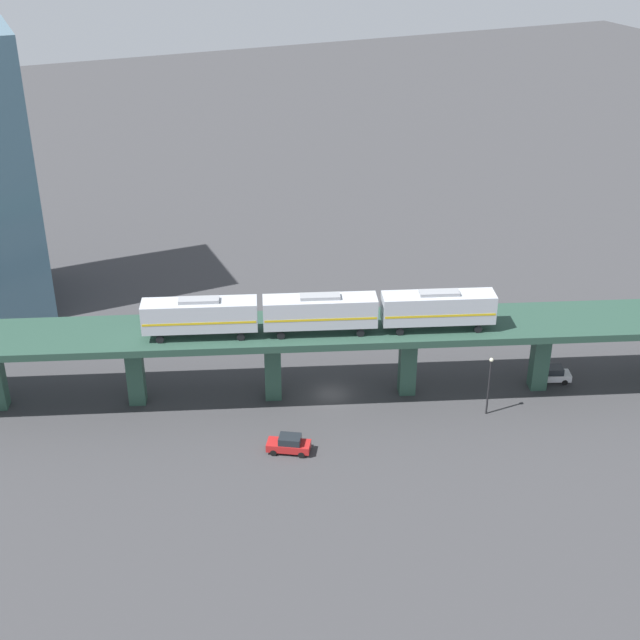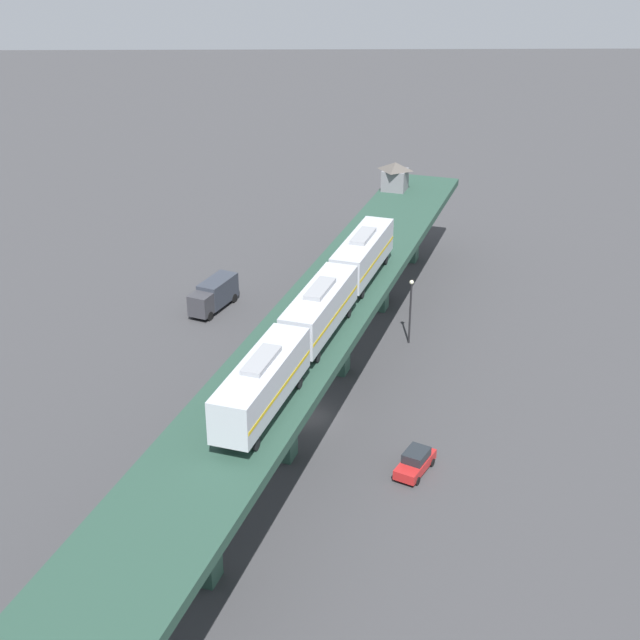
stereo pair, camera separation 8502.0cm
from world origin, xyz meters
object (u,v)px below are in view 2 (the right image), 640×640
subway_train (320,308)px  signal_hut (395,175)px  street_car_white (374,293)px  street_lamp (410,306)px  street_car_red (415,462)px  delivery_truck (214,294)px

subway_train → signal_hut: (-9.69, -39.41, -0.74)m
subway_train → signal_hut: 40.59m
subway_train → signal_hut: subway_train is taller
street_car_white → street_lamp: (-2.83, 10.53, 3.17)m
subway_train → signal_hut: bearing=-103.8°
subway_train → street_car_red: 14.32m
street_car_red → delivery_truck: delivery_truck is taller
street_lamp → subway_train: bearing=59.4°
signal_hut → street_car_white: bearing=76.2°
subway_train → street_lamp: subway_train is taller
street_car_white → street_car_red: (-0.96, 32.80, 0.00)m
subway_train → street_car_red: (-7.42, 6.59, -10.33)m
delivery_truck → street_car_red: bearing=121.2°
subway_train → street_lamp: size_ratio=5.20×
delivery_truck → street_car_white: bearing=-173.4°
street_car_red → delivery_truck: size_ratio=0.63×
subway_train → delivery_truck: bearing=-65.1°
delivery_truck → street_lamp: size_ratio=1.08×
signal_hut → delivery_truck: size_ratio=0.55×
subway_train → delivery_truck: (11.21, -24.16, -9.50)m
subway_train → street_car_white: bearing=-103.8°
signal_hut → delivery_truck: bearing=36.1°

